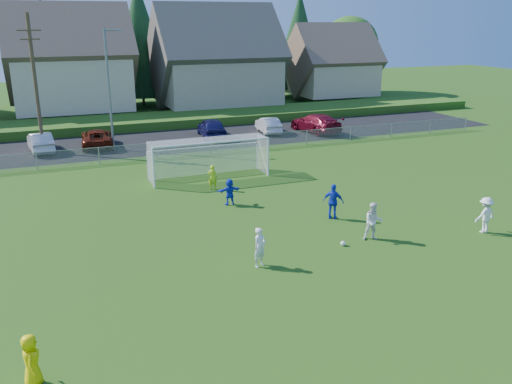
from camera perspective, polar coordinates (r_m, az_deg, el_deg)
ground at (r=20.62m, az=8.47°, el=-10.03°), size 160.00×160.00×0.00m
asphalt_lot at (r=45.17m, az=-9.33°, el=5.31°), size 60.00×60.00×0.00m
grass_embankment at (r=52.30m, az=-11.22°, el=7.33°), size 70.00×6.00×0.80m
soccer_ball at (r=24.28m, az=9.14°, el=-5.36°), size 0.22×0.22×0.22m
referee at (r=16.39m, az=-22.58°, el=-16.11°), size 0.53×0.78×1.56m
player_white_a at (r=21.80m, az=0.40°, el=-5.84°), size 0.71×0.62×1.64m
player_white_b at (r=24.89m, az=12.25°, el=-3.06°), size 1.02×0.90×1.75m
player_white_c at (r=27.37m, az=22.99°, el=-2.23°), size 1.15×0.71×1.71m
player_blue_a at (r=27.16m, az=8.14°, el=-1.01°), size 1.07×1.03×1.80m
player_blue_b at (r=29.04m, az=-2.80°, el=0.03°), size 1.36×0.52×1.44m
goalkeeper at (r=31.71m, az=-4.61°, el=1.55°), size 0.63×0.52×1.47m
car_b at (r=43.99m, az=-21.74°, el=4.90°), size 1.98×4.53×1.45m
car_c at (r=44.31m, az=-16.41°, el=5.48°), size 2.66×5.08×1.37m
car_e at (r=46.11m, az=-4.69°, el=6.77°), size 2.54×5.03×1.64m
car_f at (r=47.93m, az=1.31°, el=7.07°), size 1.96×4.25×1.35m
car_g at (r=48.39m, az=6.30°, el=7.23°), size 3.02×5.85×1.62m
soccer_goal at (r=33.99m, az=-5.09°, el=4.20°), size 7.42×1.90×2.50m
chainlink_fence at (r=39.81m, az=-7.58°, el=4.64°), size 52.06×0.06×1.20m
streetlight at (r=42.18m, az=-15.18°, el=10.73°), size 1.38×0.18×9.00m
utility_pole at (r=42.84m, az=-22.21°, el=10.56°), size 1.60×0.26×10.00m
houses_row at (r=59.24m, az=-11.15°, el=15.28°), size 53.90×11.45×13.27m
tree_row at (r=65.26m, az=-13.07°, el=14.98°), size 65.98×12.36×13.80m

